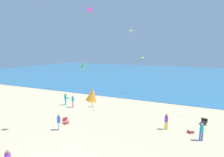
{
  "coord_description": "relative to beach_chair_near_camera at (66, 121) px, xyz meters",
  "views": [
    {
      "loc": [
        7.74,
        -8.27,
        7.4
      ],
      "look_at": [
        0.0,
        8.46,
        4.56
      ],
      "focal_mm": 30.6,
      "sensor_mm": 36.0,
      "label": 1
    }
  ],
  "objects": [
    {
      "name": "kite_green",
      "position": [
        -3.72,
        9.16,
        4.85
      ],
      "size": [
        1.04,
        0.89,
        1.41
      ],
      "rotation": [
        0.0,
        0.0,
        1.23
      ],
      "color": "green"
    },
    {
      "name": "beach_chair_far_left",
      "position": [
        12.7,
        5.59,
        0.02
      ],
      "size": [
        0.68,
        0.69,
        0.62
      ],
      "rotation": [
        0.0,
        0.0,
        4.51
      ],
      "color": "black",
      "rests_on": "ground_plane"
    },
    {
      "name": "person_1",
      "position": [
        0.49,
        -1.58,
        0.58
      ],
      "size": [
        0.4,
        0.4,
        1.48
      ],
      "rotation": [
        0.0,
        0.0,
        4.19
      ],
      "color": "white",
      "rests_on": "ground_plane"
    },
    {
      "name": "ocean_water",
      "position": [
        4.23,
        41.57,
        -0.25
      ],
      "size": [
        120.0,
        60.0,
        0.05
      ],
      "primitive_type": "cube",
      "color": "teal",
      "rests_on": "ground_plane"
    },
    {
      "name": "kite_orange",
      "position": [
        6.69,
        -5.88,
        4.65
      ],
      "size": [
        0.91,
        0.83,
        1.36
      ],
      "rotation": [
        0.0,
        0.0,
        5.12
      ],
      "color": "orange"
    },
    {
      "name": "person_5",
      "position": [
        -2.55,
        4.71,
        0.65
      ],
      "size": [
        0.45,
        0.45,
        1.6
      ],
      "rotation": [
        0.0,
        0.0,
        0.63
      ],
      "color": "#D8599E",
      "rests_on": "ground_plane"
    },
    {
      "name": "person_6",
      "position": [
        -4.06,
        5.13,
        0.63
      ],
      "size": [
        0.44,
        0.44,
        1.56
      ],
      "rotation": [
        0.0,
        0.0,
        4.03
      ],
      "color": "#19ADB2",
      "rests_on": "ground_plane"
    },
    {
      "name": "kite_magenta",
      "position": [
        -6.47,
        15.79,
        14.04
      ],
      "size": [
        0.92,
        0.78,
        1.81
      ],
      "rotation": [
        0.0,
        0.0,
        4.12
      ],
      "color": "#DB3DA8"
    },
    {
      "name": "ground_plane",
      "position": [
        4.23,
        3.55,
        -0.27
      ],
      "size": [
        120.0,
        120.0,
        0.0
      ],
      "primitive_type": "plane",
      "color": "#C6B58C"
    },
    {
      "name": "cooler_box",
      "position": [
        11.6,
        2.9,
        -0.13
      ],
      "size": [
        0.6,
        0.61,
        0.28
      ],
      "rotation": [
        0.0,
        0.0,
        5.36
      ],
      "color": "red",
      "rests_on": "ground_plane"
    },
    {
      "name": "person_4",
      "position": [
        9.46,
        2.74,
        0.59
      ],
      "size": [
        0.33,
        0.33,
        1.5
      ],
      "rotation": [
        0.0,
        0.0,
        4.83
      ],
      "color": "yellow",
      "rests_on": "ground_plane"
    },
    {
      "name": "kite_yellow",
      "position": [
        4.08,
        7.87,
        9.38
      ],
      "size": [
        0.52,
        0.46,
        1.41
      ],
      "rotation": [
        0.0,
        0.0,
        3.5
      ],
      "color": "yellow"
    },
    {
      "name": "person_8",
      "position": [
        12.42,
        1.68,
        0.58
      ],
      "size": [
        0.35,
        0.35,
        1.48
      ],
      "rotation": [
        0.0,
        0.0,
        1.35
      ],
      "color": "blue",
      "rests_on": "ground_plane"
    },
    {
      "name": "kite_lime",
      "position": [
        3.26,
        16.07,
        5.76
      ],
      "size": [
        0.78,
        0.73,
        1.02
      ],
      "rotation": [
        0.0,
        0.0,
        0.55
      ],
      "color": "#99DB33"
    },
    {
      "name": "beach_chair_near_camera",
      "position": [
        0.0,
        0.0,
        0.0
      ],
      "size": [
        0.83,
        0.76,
        0.6
      ],
      "rotation": [
        0.0,
        0.0,
        5.85
      ],
      "color": "#D13D3D",
      "rests_on": "ground_plane"
    }
  ]
}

